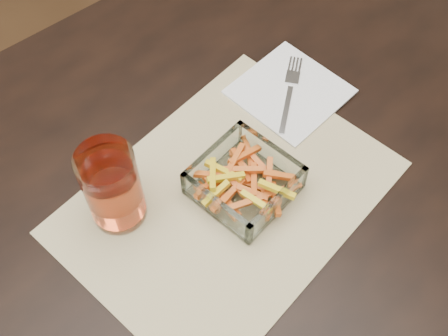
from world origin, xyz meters
The scene contains 6 objects.
dining_table centered at (0.00, 0.00, 0.66)m, with size 1.60×0.90×0.75m.
placemat centered at (0.04, -0.02, 0.75)m, with size 0.45×0.33×0.00m, color tan.
glass_bowl centered at (0.06, -0.02, 0.77)m, with size 0.14×0.14×0.05m.
tumbler centered at (-0.10, 0.06, 0.81)m, with size 0.08×0.08×0.13m.
napkin centered at (0.24, 0.07, 0.76)m, with size 0.16×0.16×0.00m, color white.
fork centered at (0.23, 0.07, 0.76)m, with size 0.14×0.11×0.00m.
Camera 1 is at (-0.22, -0.32, 1.45)m, focal length 45.00 mm.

